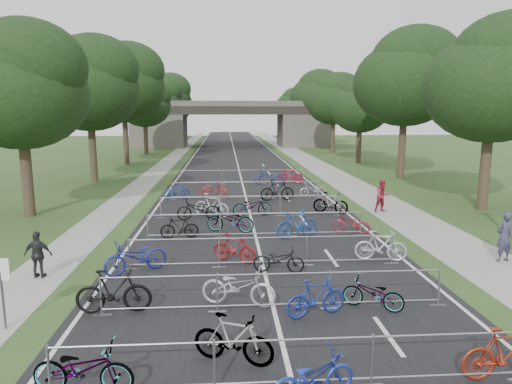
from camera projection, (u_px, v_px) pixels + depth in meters
road at (235, 155)px, 58.02m from camera, size 11.00×140.00×0.01m
sidewalk_right at (297, 154)px, 58.55m from camera, size 3.00×140.00×0.01m
sidewalk_left at (176, 155)px, 57.52m from camera, size 2.00×140.00×0.01m
lane_markings at (235, 155)px, 58.02m from camera, size 0.12×140.00×0.00m
overpass_bridge at (233, 124)px, 72.16m from camera, size 31.00×8.00×7.05m
park_sign at (1, 281)px, 11.16m from camera, size 0.45×0.06×1.83m
tree_left_0 at (21, 89)px, 22.66m from camera, size 6.72×6.72×10.25m
tree_right_0 at (495, 82)px, 24.21m from camera, size 7.17×7.17×10.93m
tree_left_1 at (90, 86)px, 34.31m from camera, size 7.56×7.56×11.53m
tree_right_1 at (407, 79)px, 35.84m from camera, size 8.18×8.18×12.47m
tree_left_2 at (124, 84)px, 45.97m from camera, size 8.40×8.40×12.81m
tree_right_2 at (361, 106)px, 47.97m from camera, size 6.16×6.16×9.39m
tree_left_3 at (145, 103)px, 58.04m from camera, size 6.72×6.72×10.25m
tree_right_3 at (335, 100)px, 59.60m from camera, size 7.17×7.17×10.93m
tree_left_4 at (158, 99)px, 69.69m from camera, size 7.56×7.56×11.53m
tree_right_4 at (317, 96)px, 71.22m from camera, size 8.18×8.18×12.47m
tree_left_5 at (168, 97)px, 81.35m from camera, size 8.40×8.40×12.81m
tree_right_5 at (303, 109)px, 83.35m from camera, size 6.16×6.16×9.39m
tree_left_6 at (175, 107)px, 93.42m from camera, size 6.72×6.72×10.25m
tree_right_6 at (294, 105)px, 94.98m from camera, size 7.17×7.17×10.93m
barrier_row_0 at (294, 364)px, 8.79m from camera, size 9.70×0.08×1.10m
barrier_row_1 at (274, 292)px, 12.33m from camera, size 9.70×0.08×1.10m
barrier_row_2 at (263, 252)px, 15.86m from camera, size 9.70×0.08×1.10m
barrier_row_3 at (256, 225)px, 19.60m from camera, size 9.70×0.08×1.10m
barrier_row_4 at (251, 206)px, 23.53m from camera, size 9.70×0.08×1.10m
barrier_row_5 at (246, 190)px, 28.44m from camera, size 9.70×0.08×1.10m
barrier_row_6 at (242, 177)px, 34.34m from camera, size 9.70×0.08×1.10m
bike_0 at (83, 369)px, 8.67m from camera, size 2.02×0.89×1.03m
bike_1 at (233, 339)px, 9.72m from camera, size 1.89×1.17×1.10m
bike_2 at (313, 377)px, 8.49m from camera, size 1.85×1.15×0.92m
bike_3 at (507, 354)px, 9.10m from camera, size 1.89×0.55×1.13m
bike_4 at (114, 292)px, 12.17m from camera, size 2.03×0.63×1.21m
bike_5 at (239, 287)px, 12.65m from camera, size 2.22×1.27×1.10m
bike_6 at (316, 298)px, 11.98m from camera, size 1.81×1.02×1.05m
bike_7 at (373, 294)px, 12.44m from camera, size 1.75×1.32×0.88m
bike_8 at (136, 257)px, 15.21m from camera, size 2.24×1.77×1.14m
bike_9 at (234, 248)px, 16.36m from camera, size 1.73×1.28×1.03m
bike_10 at (279, 260)px, 15.29m from camera, size 1.79×0.88×0.90m
bike_11 at (381, 246)px, 16.47m from camera, size 1.94×0.90×1.13m
bike_12 at (179, 227)px, 19.45m from camera, size 1.67×0.63×0.98m
bike_13 at (230, 220)px, 20.42m from camera, size 2.27×1.28×1.13m
bike_14 at (297, 224)px, 19.58m from camera, size 2.07×1.27×1.20m
bike_15 at (351, 223)px, 20.35m from camera, size 1.76×1.16×0.88m
bike_16 at (199, 209)px, 22.71m from camera, size 2.19×0.88×1.13m
bike_17 at (211, 206)px, 23.36m from camera, size 2.06×1.55×1.23m
bike_18 at (252, 206)px, 23.66m from camera, size 2.13×1.12×1.07m
bike_19 at (331, 203)px, 24.30m from camera, size 1.94×1.33×1.14m
bike_20 at (177, 191)px, 28.26m from camera, size 1.72×0.86×1.00m
bike_21 at (212, 190)px, 28.61m from camera, size 2.15×1.51×1.07m
bike_22 at (277, 191)px, 27.79m from camera, size 2.14×0.79×1.26m
bike_23 at (313, 190)px, 29.25m from camera, size 1.72×0.76×0.88m
bike_26 at (269, 177)px, 34.10m from camera, size 2.21×0.91×1.13m
bike_27 at (290, 176)px, 34.51m from camera, size 2.07×1.07×1.20m
pedestrian_a at (504, 237)px, 16.37m from camera, size 0.75×0.57×1.84m
pedestrian_b at (383, 196)px, 24.59m from camera, size 0.94×0.79×1.74m
pedestrian_c at (38, 255)px, 14.77m from camera, size 0.93×0.44×1.54m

